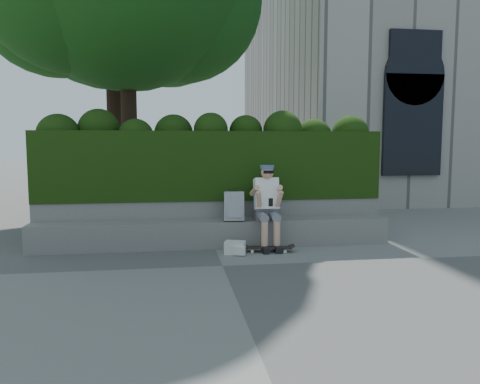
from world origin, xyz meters
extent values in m
plane|color=slate|center=(0.00, 0.00, 0.00)|extent=(80.00, 80.00, 0.00)
cube|color=gray|center=(0.00, 1.25, 0.23)|extent=(6.00, 0.45, 0.45)
cube|color=gray|center=(0.00, 1.73, 0.38)|extent=(6.00, 0.50, 0.75)
cube|color=black|center=(0.00, 1.95, 1.35)|extent=(6.00, 1.00, 1.20)
cylinder|color=black|center=(-1.60, 4.16, 1.63)|extent=(0.34, 0.34, 3.25)
cylinder|color=black|center=(-2.05, 5.47, 1.63)|extent=(0.39, 0.39, 3.26)
cube|color=slate|center=(0.86, 1.20, 0.56)|extent=(0.36, 0.26, 0.22)
cube|color=white|center=(0.86, 1.13, 0.90)|extent=(0.40, 0.32, 0.55)
sphere|color=tan|center=(0.86, 1.06, 1.26)|extent=(0.21, 0.21, 0.21)
cylinder|color=#4B5E89|center=(0.86, 1.08, 1.35)|extent=(0.23, 0.23, 0.06)
cube|color=black|center=(0.86, 0.78, 0.80)|extent=(0.07, 0.02, 0.13)
cylinder|color=tan|center=(0.76, 0.76, 0.24)|extent=(0.11, 0.11, 0.47)
cylinder|color=tan|center=(0.96, 0.76, 0.24)|extent=(0.11, 0.11, 0.47)
cube|color=black|center=(0.76, 0.70, 0.05)|extent=(0.10, 0.26, 0.10)
cube|color=black|center=(0.96, 0.70, 0.05)|extent=(0.10, 0.26, 0.10)
cube|color=black|center=(0.83, 0.75, 0.07)|extent=(0.77, 0.30, 0.02)
cylinder|color=silver|center=(0.55, 0.71, 0.03)|extent=(0.06, 0.04, 0.05)
cylinder|color=silver|center=(0.58, 0.87, 0.03)|extent=(0.06, 0.04, 0.05)
cylinder|color=silver|center=(1.07, 0.63, 0.03)|extent=(0.06, 0.04, 0.05)
cylinder|color=silver|center=(1.10, 0.79, 0.03)|extent=(0.06, 0.04, 0.05)
cube|color=silver|center=(0.32, 1.15, 0.69)|extent=(0.34, 0.21, 0.48)
cube|color=silver|center=(0.28, 0.69, 0.10)|extent=(0.37, 0.31, 0.20)
camera|label=1|loc=(-0.70, -6.48, 1.75)|focal=35.00mm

